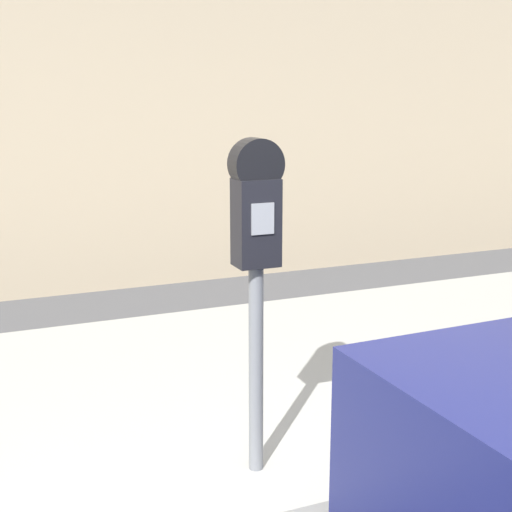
% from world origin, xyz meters
% --- Properties ---
extents(sidewalk, '(24.00, 2.80, 0.13)m').
position_xyz_m(sidewalk, '(0.00, 2.20, 0.07)').
color(sidewalk, '#ADAAA3').
rests_on(sidewalk, ground_plane).
extents(parking_meter, '(0.22, 0.15, 1.51)m').
position_xyz_m(parking_meter, '(-0.38, 1.17, 1.21)').
color(parking_meter, slate).
rests_on(parking_meter, sidewalk).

